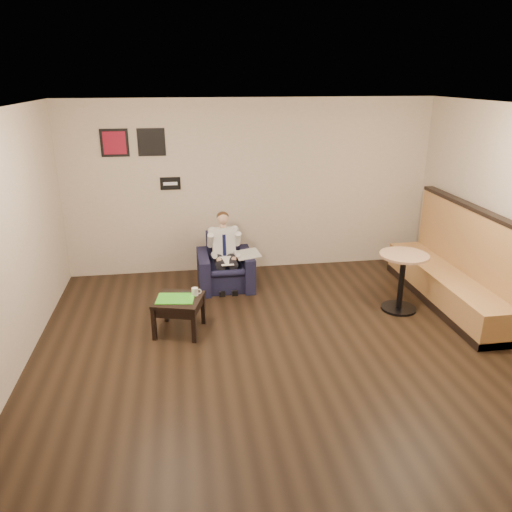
{
  "coord_description": "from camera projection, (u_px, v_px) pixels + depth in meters",
  "views": [
    {
      "loc": [
        -1.14,
        -4.95,
        3.12
      ],
      "look_at": [
        -0.2,
        1.2,
        0.86
      ],
      "focal_mm": 35.0,
      "sensor_mm": 36.0,
      "label": 1
    }
  ],
  "objects": [
    {
      "name": "armchair",
      "position": [
        225.0,
        262.0,
        7.69
      ],
      "size": [
        0.85,
        0.85,
        0.8
      ],
      "primitive_type": "cube",
      "rotation": [
        0.0,
        0.0,
        0.02
      ],
      "color": "black",
      "rests_on": "ground"
    },
    {
      "name": "ceiling",
      "position": [
        295.0,
        110.0,
        4.87
      ],
      "size": [
        6.0,
        6.0,
        0.02
      ],
      "primitive_type": "cube",
      "color": "white",
      "rests_on": "wall_back"
    },
    {
      "name": "seating_sign",
      "position": [
        170.0,
        183.0,
        7.9
      ],
      "size": [
        0.32,
        0.02,
        0.2
      ],
      "primitive_type": "cube",
      "color": "black",
      "rests_on": "wall_back"
    },
    {
      "name": "wall_back",
      "position": [
        251.0,
        187.0,
        8.14
      ],
      "size": [
        6.0,
        0.02,
        2.8
      ],
      "primitive_type": "cube",
      "color": "beige",
      "rests_on": "ground"
    },
    {
      "name": "smartphone",
      "position": [
        186.0,
        293.0,
        6.44
      ],
      "size": [
        0.16,
        0.13,
        0.01
      ],
      "primitive_type": "cube",
      "rotation": [
        0.0,
        0.0,
        -0.45
      ],
      "color": "black",
      "rests_on": "side_table"
    },
    {
      "name": "side_table",
      "position": [
        179.0,
        315.0,
        6.37
      ],
      "size": [
        0.7,
        0.7,
        0.47
      ],
      "primitive_type": "cube",
      "rotation": [
        0.0,
        0.0,
        -0.28
      ],
      "color": "black",
      "rests_on": "ground"
    },
    {
      "name": "newspaper",
      "position": [
        248.0,
        254.0,
        7.61
      ],
      "size": [
        0.38,
        0.46,
        0.01
      ],
      "primitive_type": "cube",
      "rotation": [
        0.0,
        0.0,
        0.07
      ],
      "color": "silver",
      "rests_on": "armchair"
    },
    {
      "name": "coffee_mug",
      "position": [
        195.0,
        292.0,
        6.37
      ],
      "size": [
        0.1,
        0.1,
        0.1
      ],
      "primitive_type": "cylinder",
      "rotation": [
        0.0,
        0.0,
        -0.28
      ],
      "color": "white",
      "rests_on": "side_table"
    },
    {
      "name": "wall_front",
      "position": [
        418.0,
        430.0,
        2.56
      ],
      "size": [
        6.0,
        0.02,
        2.8
      ],
      "primitive_type": "cube",
      "color": "beige",
      "rests_on": "ground"
    },
    {
      "name": "art_print_left",
      "position": [
        115.0,
        143.0,
        7.57
      ],
      "size": [
        0.42,
        0.03,
        0.42
      ],
      "primitive_type": "cube",
      "color": "maroon",
      "rests_on": "wall_back"
    },
    {
      "name": "banquette",
      "position": [
        452.0,
        257.0,
        7.03
      ],
      "size": [
        0.65,
        2.73,
        1.4
      ],
      "primitive_type": "cube",
      "color": "#B27D45",
      "rests_on": "ground"
    },
    {
      "name": "cafe_table",
      "position": [
        401.0,
        282.0,
        6.91
      ],
      "size": [
        0.88,
        0.88,
        0.83
      ],
      "primitive_type": "cylinder",
      "rotation": [
        0.0,
        0.0,
        -0.43
      ],
      "color": "tan",
      "rests_on": "ground"
    },
    {
      "name": "art_print_right",
      "position": [
        151.0,
        142.0,
        7.65
      ],
      "size": [
        0.42,
        0.03,
        0.42
      ],
      "primitive_type": "cube",
      "color": "black",
      "rests_on": "wall_back"
    },
    {
      "name": "green_folder",
      "position": [
        175.0,
        299.0,
        6.27
      ],
      "size": [
        0.51,
        0.39,
        0.01
      ],
      "primitive_type": "cube",
      "rotation": [
        0.0,
        0.0,
        -0.14
      ],
      "color": "#42CB28",
      "rests_on": "side_table"
    },
    {
      "name": "ground",
      "position": [
        288.0,
        358.0,
        5.83
      ],
      "size": [
        6.0,
        6.0,
        0.0
      ],
      "primitive_type": "plane",
      "color": "black",
      "rests_on": "ground"
    },
    {
      "name": "seated_man",
      "position": [
        226.0,
        255.0,
        7.54
      ],
      "size": [
        0.54,
        0.8,
        1.1
      ],
      "primitive_type": null,
      "rotation": [
        0.0,
        0.0,
        0.02
      ],
      "color": "silver",
      "rests_on": "armchair"
    },
    {
      "name": "lap_papers",
      "position": [
        226.0,
        261.0,
        7.48
      ],
      "size": [
        0.21,
        0.28,
        0.01
      ],
      "primitive_type": "cube",
      "rotation": [
        0.0,
        0.0,
        0.09
      ],
      "color": "white",
      "rests_on": "seated_man"
    }
  ]
}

